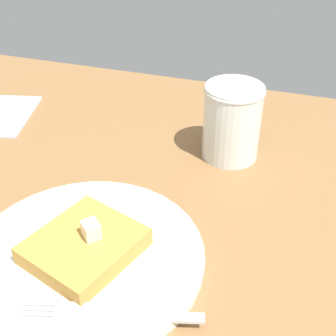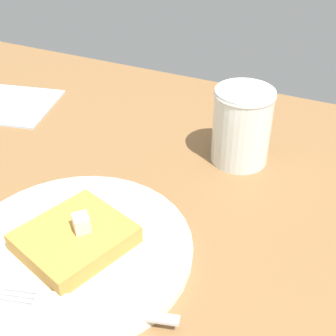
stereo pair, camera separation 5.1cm
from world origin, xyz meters
TOP-DOWN VIEW (x-y plane):
  - plate at (-4.82, 9.56)cm, footprint 23.39×23.39cm
  - toast_slice_center at (-4.82, 9.56)cm, footprint 11.69×12.37cm
  - butter_pat_primary at (-4.18, 10.10)cm, footprint 2.26×2.25cm
  - fork at (-0.56, 3.20)cm, footprint 15.83×5.52cm
  - syrup_jar at (4.85, 32.59)cm, footprint 7.50×7.50cm
  - napkin at (-32.26, 32.01)cm, footprint 15.98×15.11cm

SIDE VIEW (x-z plane):
  - napkin at x=-32.26cm, z-range 2.80..3.10cm
  - plate at x=-4.82cm, z-range 2.85..3.88cm
  - fork at x=-0.56cm, z-range 3.83..4.19cm
  - toast_slice_center at x=-4.82cm, z-range 3.83..5.77cm
  - butter_pat_primary at x=-4.18cm, z-range 5.77..7.45cm
  - syrup_jar at x=4.85cm, z-range 2.32..12.11cm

